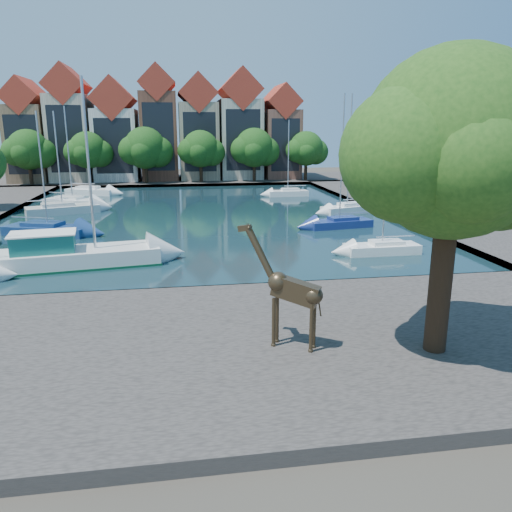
{
  "coord_description": "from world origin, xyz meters",
  "views": [
    {
      "loc": [
        -1.67,
        -24.73,
        8.47
      ],
      "look_at": [
        1.94,
        -2.0,
        2.49
      ],
      "focal_mm": 35.0,
      "sensor_mm": 36.0,
      "label": 1
    }
  ],
  "objects_px": {
    "plane_tree": "(457,151)",
    "motorsailer": "(70,253)",
    "giraffe_statue": "(289,289)",
    "sailboat_right_a": "(382,246)"
  },
  "relations": [
    {
      "from": "giraffe_statue",
      "to": "motorsailer",
      "type": "height_order",
      "value": "motorsailer"
    },
    {
      "from": "plane_tree",
      "to": "motorsailer",
      "type": "xyz_separation_m",
      "value": [
        -15.95,
        15.41,
        -6.73
      ]
    },
    {
      "from": "giraffe_statue",
      "to": "plane_tree",
      "type": "bearing_deg",
      "value": -11.99
    },
    {
      "from": "motorsailer",
      "to": "giraffe_statue",
      "type": "bearing_deg",
      "value": -53.48
    },
    {
      "from": "plane_tree",
      "to": "giraffe_statue",
      "type": "xyz_separation_m",
      "value": [
        -5.39,
        1.14,
        -4.95
      ]
    },
    {
      "from": "plane_tree",
      "to": "motorsailer",
      "type": "distance_m",
      "value": 23.18
    },
    {
      "from": "sailboat_right_a",
      "to": "motorsailer",
      "type": "bearing_deg",
      "value": -179.6
    },
    {
      "from": "giraffe_statue",
      "to": "motorsailer",
      "type": "distance_m",
      "value": 17.84
    },
    {
      "from": "giraffe_statue",
      "to": "motorsailer",
      "type": "bearing_deg",
      "value": 126.52
    },
    {
      "from": "motorsailer",
      "to": "sailboat_right_a",
      "type": "xyz_separation_m",
      "value": [
        20.34,
        0.14,
        -0.37
      ]
    }
  ]
}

